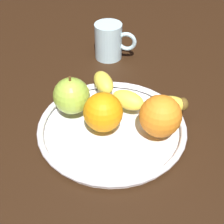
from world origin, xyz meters
TOP-DOWN VIEW (x-y plane):
  - ground_plane at (0.00, 0.00)cm, footprint 146.97×146.97cm
  - fruit_bowl at (0.00, 0.00)cm, footprint 28.23×28.23cm
  - banana at (2.89, 7.16)cm, footprint 21.60×11.29cm
  - apple at (-8.48, 2.23)cm, footprint 7.10×7.10cm
  - orange_center at (8.79, 0.12)cm, footprint 7.62×7.62cm
  - orange_front_left at (-1.39, -1.11)cm, footprint 7.23×7.23cm
  - ambient_mug at (-6.87, 26.21)cm, footprint 10.34×6.70cm

SIDE VIEW (x-z plane):
  - ground_plane at x=0.00cm, z-range -4.00..0.00cm
  - fruit_bowl at x=0.00cm, z-range 0.02..1.82cm
  - banana at x=2.89cm, z-range 1.80..5.47cm
  - ambient_mug at x=-6.87cm, z-range 0.03..8.86cm
  - apple at x=-8.48cm, z-range 1.40..9.30cm
  - orange_front_left at x=-1.39cm, z-range 1.80..9.03cm
  - orange_center at x=8.79cm, z-range 1.80..9.42cm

